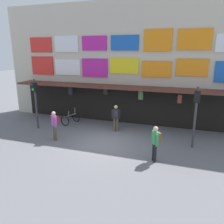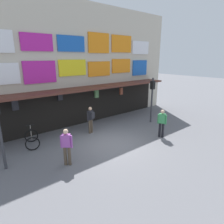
# 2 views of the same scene
# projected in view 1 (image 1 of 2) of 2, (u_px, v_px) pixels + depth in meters

# --- Properties ---
(ground_plane) EXTENTS (80.00, 80.00, 0.00)m
(ground_plane) POSITION_uv_depth(u_px,v_px,m) (104.00, 144.00, 12.12)
(ground_plane) COLOR slate
(shopfront) EXTENTS (18.00, 2.60, 8.00)m
(shopfront) POSITION_uv_depth(u_px,v_px,m) (127.00, 65.00, 15.24)
(shopfront) COLOR beige
(shopfront) RESTS_ON ground
(traffic_light_near) EXTENTS (0.33, 0.35, 3.20)m
(traffic_light_near) POSITION_uv_depth(u_px,v_px,m) (35.00, 96.00, 14.03)
(traffic_light_near) COLOR #38383D
(traffic_light_near) RESTS_ON ground
(traffic_light_far) EXTENTS (0.29, 0.33, 3.20)m
(traffic_light_far) POSITION_uv_depth(u_px,v_px,m) (196.00, 108.00, 11.13)
(traffic_light_far) COLOR #38383D
(traffic_light_far) RESTS_ON ground
(bicycle_parked) EXTENTS (0.98, 1.30, 1.05)m
(bicycle_parked) POSITION_uv_depth(u_px,v_px,m) (71.00, 118.00, 15.38)
(bicycle_parked) COLOR black
(bicycle_parked) RESTS_ON ground
(pedestrian_in_red) EXTENTS (0.46, 0.48, 1.68)m
(pedestrian_in_red) POSITION_uv_depth(u_px,v_px,m) (156.00, 141.00, 9.98)
(pedestrian_in_red) COLOR black
(pedestrian_in_red) RESTS_ON ground
(pedestrian_in_blue) EXTENTS (0.51, 0.42, 1.68)m
(pedestrian_in_blue) POSITION_uv_depth(u_px,v_px,m) (116.00, 116.00, 13.74)
(pedestrian_in_blue) COLOR brown
(pedestrian_in_blue) RESTS_ON ground
(pedestrian_in_green) EXTENTS (0.47, 0.47, 1.68)m
(pedestrian_in_green) POSITION_uv_depth(u_px,v_px,m) (55.00, 123.00, 12.41)
(pedestrian_in_green) COLOR brown
(pedestrian_in_green) RESTS_ON ground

